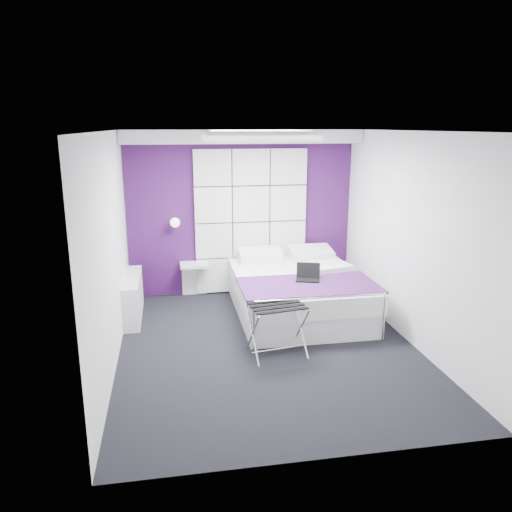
{
  "coord_description": "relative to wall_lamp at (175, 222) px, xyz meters",
  "views": [
    {
      "loc": [
        -1.13,
        -5.59,
        2.66
      ],
      "look_at": [
        -0.08,
        0.35,
        1.08
      ],
      "focal_mm": 35.0,
      "sensor_mm": 36.0,
      "label": 1
    }
  ],
  "objects": [
    {
      "name": "floor",
      "position": [
        1.05,
        -2.06,
        -1.22
      ],
      "size": [
        4.4,
        4.4,
        0.0
      ],
      "primitive_type": "plane",
      "color": "black",
      "rests_on": "ground"
    },
    {
      "name": "ceiling",
      "position": [
        1.05,
        -2.06,
        1.38
      ],
      "size": [
        4.4,
        4.4,
        0.0
      ],
      "primitive_type": "plane",
      "rotation": [
        3.14,
        0.0,
        0.0
      ],
      "color": "white",
      "rests_on": "wall_back"
    },
    {
      "name": "wall_back",
      "position": [
        1.05,
        0.14,
        0.08
      ],
      "size": [
        3.6,
        0.0,
        3.6
      ],
      "primitive_type": "plane",
      "rotation": [
        1.57,
        0.0,
        0.0
      ],
      "color": "white",
      "rests_on": "floor"
    },
    {
      "name": "wall_left",
      "position": [
        -0.75,
        -2.06,
        0.08
      ],
      "size": [
        0.0,
        4.4,
        4.4
      ],
      "primitive_type": "plane",
      "rotation": [
        1.57,
        0.0,
        1.57
      ],
      "color": "white",
      "rests_on": "floor"
    },
    {
      "name": "wall_right",
      "position": [
        2.85,
        -2.06,
        0.08
      ],
      "size": [
        0.0,
        4.4,
        4.4
      ],
      "primitive_type": "plane",
      "rotation": [
        1.57,
        0.0,
        -1.57
      ],
      "color": "white",
      "rests_on": "floor"
    },
    {
      "name": "accent_wall",
      "position": [
        1.05,
        0.13,
        0.08
      ],
      "size": [
        3.58,
        0.02,
        2.58
      ],
      "primitive_type": "cube",
      "color": "#3B114A",
      "rests_on": "wall_back"
    },
    {
      "name": "soffit",
      "position": [
        1.05,
        -0.11,
        1.28
      ],
      "size": [
        3.58,
        0.5,
        0.2
      ],
      "primitive_type": "cube",
      "color": "silver",
      "rests_on": "wall_back"
    },
    {
      "name": "headboard",
      "position": [
        1.2,
        0.08,
        -0.05
      ],
      "size": [
        1.8,
        0.08,
        2.3
      ],
      "primitive_type": null,
      "color": "silver",
      "rests_on": "wall_back"
    },
    {
      "name": "skylight",
      "position": [
        1.05,
        -1.46,
        1.33
      ],
      "size": [
        1.36,
        0.86,
        0.12
      ],
      "primitive_type": null,
      "color": "white",
      "rests_on": "ceiling"
    },
    {
      "name": "wall_lamp",
      "position": [
        0.0,
        0.0,
        0.0
      ],
      "size": [
        0.15,
        0.15,
        0.15
      ],
      "primitive_type": "sphere",
      "color": "white",
      "rests_on": "wall_back"
    },
    {
      "name": "radiator",
      "position": [
        -0.64,
        -0.76,
        -0.92
      ],
      "size": [
        0.22,
        1.2,
        0.6
      ],
      "primitive_type": "cube",
      "color": "silver",
      "rests_on": "floor"
    },
    {
      "name": "bed",
      "position": [
        1.7,
        -1.02,
        -0.89
      ],
      "size": [
        1.82,
        2.21,
        0.77
      ],
      "color": "silver",
      "rests_on": "floor"
    },
    {
      "name": "nightstand",
      "position": [
        0.27,
        -0.04,
        -0.69
      ],
      "size": [
        0.44,
        0.34,
        0.05
      ],
      "primitive_type": "cube",
      "color": "silver",
      "rests_on": "wall_back"
    },
    {
      "name": "luggage_rack",
      "position": [
        1.12,
        -2.3,
        -0.91
      ],
      "size": [
        0.63,
        0.47,
        0.62
      ],
      "rotation": [
        0.0,
        0.0,
        0.16
      ],
      "color": "silver",
      "rests_on": "floor"
    },
    {
      "name": "laptop",
      "position": [
        1.73,
        -1.38,
        -0.54
      ],
      "size": [
        0.32,
        0.23,
        0.23
      ],
      "rotation": [
        0.0,
        0.0,
        -0.31
      ],
      "color": "black",
      "rests_on": "bed"
    }
  ]
}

